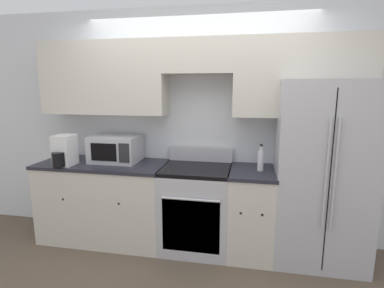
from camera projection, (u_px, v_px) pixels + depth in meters
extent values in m
plane|color=brown|center=(186.00, 262.00, 3.04)|extent=(12.00, 12.00, 0.00)
cube|color=silver|center=(198.00, 126.00, 3.43)|extent=(8.00, 0.06, 2.60)
cube|color=beige|center=(105.00, 78.00, 3.33)|extent=(1.41, 0.33, 0.79)
cube|color=beige|center=(199.00, 56.00, 3.09)|extent=(0.73, 0.33, 0.35)
cube|color=beige|center=(302.00, 77.00, 2.94)|extent=(1.32, 0.33, 0.79)
cube|color=beige|center=(105.00, 202.00, 3.44)|extent=(1.41, 0.62, 0.87)
cube|color=#23232D|center=(103.00, 164.00, 3.36)|extent=(1.43, 0.64, 0.03)
sphere|color=black|center=(63.00, 199.00, 3.18)|extent=(0.03, 0.03, 0.03)
sphere|color=black|center=(119.00, 204.00, 3.07)|extent=(0.03, 0.03, 0.03)
cube|color=beige|center=(251.00, 214.00, 3.13)|extent=(0.44, 0.62, 0.87)
cube|color=#23232D|center=(253.00, 172.00, 3.05)|extent=(0.47, 0.64, 0.03)
sphere|color=black|center=(241.00, 213.00, 2.83)|extent=(0.03, 0.03, 0.03)
sphere|color=black|center=(262.00, 215.00, 2.80)|extent=(0.03, 0.03, 0.03)
cube|color=#B7B7BC|center=(196.00, 210.00, 3.24)|extent=(0.73, 0.62, 0.87)
cube|color=black|center=(191.00, 226.00, 2.96)|extent=(0.58, 0.01, 0.56)
cube|color=black|center=(196.00, 169.00, 3.16)|extent=(0.73, 0.62, 0.04)
cube|color=#B7B7BC|center=(201.00, 154.00, 3.41)|extent=(0.73, 0.04, 0.16)
cylinder|color=silver|center=(190.00, 199.00, 2.88)|extent=(0.58, 0.02, 0.02)
cube|color=#B7B7BC|center=(320.00, 172.00, 2.99)|extent=(0.88, 0.76, 1.81)
cube|color=black|center=(329.00, 184.00, 2.63)|extent=(0.01, 0.01, 1.67)
cylinder|color=#B7B7BC|center=(327.00, 175.00, 2.59)|extent=(0.02, 0.02, 1.00)
cylinder|color=#B7B7BC|center=(335.00, 175.00, 2.58)|extent=(0.02, 0.02, 1.00)
cube|color=#B7B7BC|center=(116.00, 149.00, 3.39)|extent=(0.53, 0.39, 0.29)
cube|color=black|center=(104.00, 152.00, 3.21)|extent=(0.29, 0.01, 0.19)
cube|color=#262628|center=(124.00, 153.00, 3.16)|extent=(0.12, 0.01, 0.21)
cylinder|color=silver|center=(261.00, 161.00, 3.02)|extent=(0.06, 0.06, 0.20)
cylinder|color=silver|center=(261.00, 149.00, 3.00)|extent=(0.03, 0.03, 0.05)
cylinder|color=black|center=(261.00, 145.00, 2.99)|extent=(0.03, 0.03, 0.02)
cube|color=white|center=(65.00, 150.00, 3.23)|extent=(0.19, 0.22, 0.33)
cylinder|color=black|center=(59.00, 159.00, 3.12)|extent=(0.13, 0.13, 0.15)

